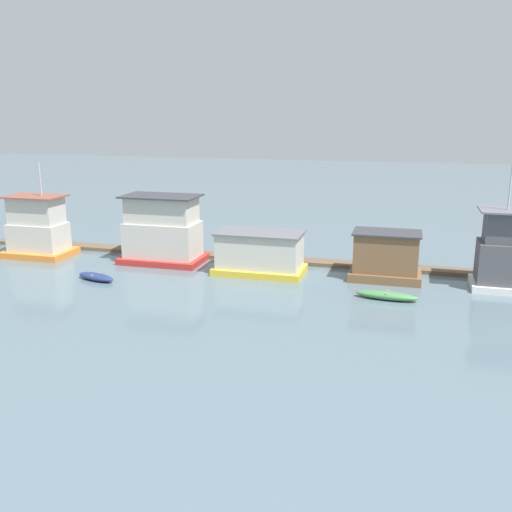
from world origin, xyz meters
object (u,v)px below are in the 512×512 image
at_px(houseboat_red, 163,231).
at_px(dinghy_navy, 96,277).
at_px(dinghy_green, 387,295).
at_px(houseboat_orange, 38,229).
at_px(mooring_post_far_left, 54,239).
at_px(houseboat_brown, 386,257).
at_px(houseboat_yellow, 260,253).
at_px(mooring_post_near_left, 193,249).

height_order(houseboat_red, dinghy_navy, houseboat_red).
bearing_deg(dinghy_green, houseboat_orange, 171.91).
xyz_separation_m(houseboat_red, mooring_post_far_left, (-10.97, 1.43, -1.58)).
bearing_deg(houseboat_brown, dinghy_green, -85.67).
xyz_separation_m(dinghy_green, mooring_post_far_left, (-28.75, 6.40, 0.63)).
relative_size(houseboat_red, houseboat_yellow, 0.98).
bearing_deg(houseboat_red, houseboat_orange, -175.23).
relative_size(houseboat_red, mooring_post_near_left, 3.70).
height_order(houseboat_brown, mooring_post_far_left, houseboat_brown).
xyz_separation_m(houseboat_yellow, mooring_post_near_left, (-6.33, 2.53, -0.64)).
relative_size(houseboat_yellow, dinghy_navy, 1.95).
distance_m(dinghy_green, mooring_post_near_left, 17.07).
bearing_deg(houseboat_yellow, dinghy_navy, -155.43).
bearing_deg(dinghy_navy, houseboat_red, 67.27).
relative_size(houseboat_orange, houseboat_yellow, 1.17).
bearing_deg(mooring_post_near_left, dinghy_navy, -121.03).
height_order(houseboat_red, houseboat_yellow, houseboat_red).
bearing_deg(houseboat_yellow, houseboat_brown, 4.85).
distance_m(houseboat_orange, mooring_post_near_left, 13.06).
relative_size(houseboat_red, dinghy_navy, 1.91).
bearing_deg(mooring_post_near_left, mooring_post_far_left, 180.00).
height_order(houseboat_red, mooring_post_near_left, houseboat_red).
distance_m(houseboat_brown, mooring_post_near_left, 15.58).
relative_size(houseboat_orange, dinghy_green, 1.92).
height_order(houseboat_brown, dinghy_green, houseboat_brown).
xyz_separation_m(houseboat_orange, dinghy_green, (28.59, -4.06, -2.00)).
distance_m(houseboat_orange, houseboat_red, 10.85).
xyz_separation_m(houseboat_yellow, houseboat_brown, (9.13, 0.77, 0.15)).
bearing_deg(houseboat_orange, houseboat_red, 4.77).
height_order(houseboat_red, mooring_post_far_left, houseboat_red).
xyz_separation_m(mooring_post_far_left, mooring_post_near_left, (12.93, 0.00, -0.03)).
bearing_deg(dinghy_green, mooring_post_near_left, 157.97).
relative_size(houseboat_brown, dinghy_navy, 1.48).
bearing_deg(houseboat_orange, mooring_post_near_left, 10.37).
xyz_separation_m(houseboat_red, dinghy_green, (17.78, -4.96, -2.21)).
distance_m(houseboat_yellow, mooring_post_far_left, 19.44).
xyz_separation_m(dinghy_navy, mooring_post_far_left, (-8.43, 7.48, 0.65)).
relative_size(dinghy_green, mooring_post_far_left, 2.23).
xyz_separation_m(dinghy_green, mooring_post_near_left, (-15.81, 6.40, 0.60)).
distance_m(houseboat_orange, dinghy_green, 28.94).
relative_size(houseboat_yellow, mooring_post_far_left, 3.66).
bearing_deg(houseboat_orange, houseboat_brown, 1.18).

